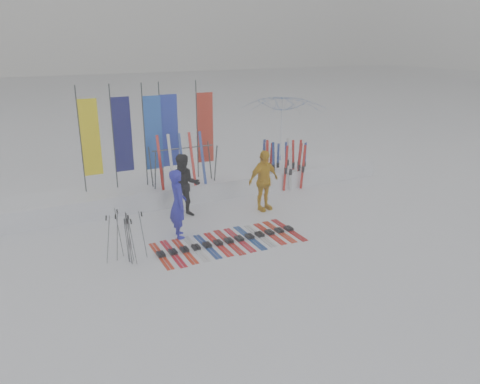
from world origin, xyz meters
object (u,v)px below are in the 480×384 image
person_blue (178,204)px  person_black (185,186)px  tent_canopy (283,132)px  ski_row (229,241)px  ski_rack (184,160)px  person_yellow (264,181)px

person_blue → person_black: (0.67, 1.34, 0.02)m
tent_canopy → ski_row: bearing=-131.6°
person_black → ski_row: person_black is taller
person_black → ski_rack: 1.36m
tent_canopy → person_yellow: bearing=-127.8°
person_yellow → ski_rack: 2.65m
person_blue → tent_canopy: bearing=-44.0°
person_blue → tent_canopy: tent_canopy is taller
ski_rack → person_black: bearing=-109.0°
person_blue → ski_rack: size_ratio=0.91×
tent_canopy → ski_row: 7.64m
person_black → person_yellow: size_ratio=1.01×
person_blue → ski_rack: 2.82m
person_blue → person_black: 1.50m
person_yellow → ski_rack: bearing=126.5°
ski_row → ski_rack: size_ratio=1.88×
person_black → tent_canopy: (5.35, 3.32, 0.56)m
person_yellow → tent_canopy: bearing=41.2°
person_blue → person_yellow: person_yellow is taller
person_blue → person_yellow: 3.12m
person_yellow → tent_canopy: tent_canopy is taller
person_blue → tent_canopy: 7.63m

